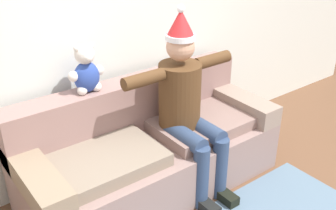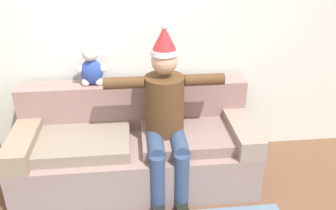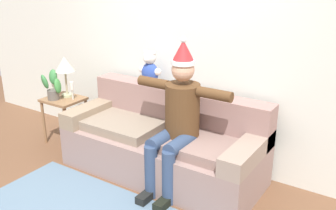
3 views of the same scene
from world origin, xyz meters
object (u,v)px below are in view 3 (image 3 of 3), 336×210
(couch, at_px, (165,143))
(candle_short, at_px, (72,88))
(person_seated, at_px, (177,116))
(teddy_bear, at_px, (150,69))
(side_table, at_px, (64,107))
(candle_tall, at_px, (54,87))
(table_lamp, at_px, (65,66))
(potted_plant, at_px, (53,87))

(couch, height_order, candle_short, couch)
(person_seated, bearing_deg, couch, 147.27)
(couch, relative_size, candle_short, 9.59)
(teddy_bear, height_order, candle_short, teddy_bear)
(teddy_bear, xyz_separation_m, side_table, (-1.11, -0.31, -0.58))
(couch, relative_size, candle_tall, 10.29)
(table_lamp, relative_size, candle_tall, 2.44)
(person_seated, relative_size, candle_tall, 7.31)
(person_seated, bearing_deg, teddy_bear, 145.78)
(person_seated, distance_m, side_table, 1.77)
(teddy_bear, distance_m, side_table, 1.28)
(person_seated, xyz_separation_m, table_lamp, (-1.75, 0.21, 0.21))
(couch, bearing_deg, potted_plant, -174.80)
(couch, xyz_separation_m, candle_short, (-1.35, -0.01, 0.39))
(teddy_bear, xyz_separation_m, table_lamp, (-1.12, -0.22, -0.07))
(side_table, distance_m, candle_short, 0.29)
(person_seated, xyz_separation_m, candle_short, (-1.61, 0.16, -0.04))
(person_seated, relative_size, table_lamp, 3.00)
(couch, xyz_separation_m, candle_tall, (-1.60, -0.07, 0.37))
(side_table, height_order, table_lamp, table_lamp)
(teddy_bear, bearing_deg, side_table, -164.54)
(person_seated, distance_m, potted_plant, 1.80)
(couch, distance_m, candle_short, 1.40)
(couch, relative_size, person_seated, 1.41)
(side_table, xyz_separation_m, candle_short, (0.13, 0.04, 0.26))
(potted_plant, bearing_deg, side_table, 56.09)
(side_table, bearing_deg, potted_plant, -123.91)
(candle_tall, relative_size, candle_short, 0.93)
(couch, height_order, candle_tall, couch)
(person_seated, bearing_deg, potted_plant, 179.08)
(teddy_bear, height_order, potted_plant, teddy_bear)
(couch, bearing_deg, candle_short, -179.75)
(couch, xyz_separation_m, teddy_bear, (-0.37, 0.26, 0.71))
(couch, height_order, teddy_bear, teddy_bear)
(couch, relative_size, teddy_bear, 5.58)
(potted_plant, bearing_deg, couch, 5.20)
(couch, height_order, potted_plant, potted_plant)
(person_seated, height_order, potted_plant, person_seated)
(potted_plant, height_order, candle_short, potted_plant)
(table_lamp, bearing_deg, teddy_bear, 11.25)
(potted_plant, bearing_deg, table_lamp, 74.60)
(candle_short, bearing_deg, side_table, -162.61)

